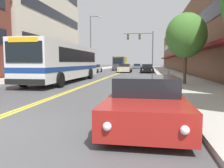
% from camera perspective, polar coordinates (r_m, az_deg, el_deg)
% --- Properties ---
extents(ground_plane, '(240.00, 240.00, 0.00)m').
position_cam_1_polar(ground_plane, '(41.76, 3.30, 3.42)').
color(ground_plane, '#4C4C4F').
extents(sidewalk_left, '(3.90, 106.00, 0.14)m').
position_cam_1_polar(sidewalk_left, '(43.17, -6.60, 3.55)').
color(sidewalk_left, '#B2ADA5').
rests_on(sidewalk_left, ground_plane).
extents(sidewalk_right, '(3.90, 106.00, 0.14)m').
position_cam_1_polar(sidewalk_right, '(41.65, 13.57, 3.36)').
color(sidewalk_right, '#B2ADA5').
rests_on(sidewalk_right, ground_plane).
extents(centre_line, '(0.34, 106.00, 0.01)m').
position_cam_1_polar(centre_line, '(41.76, 3.30, 3.42)').
color(centre_line, yellow).
rests_on(centre_line, ground_plane).
extents(storefront_row_right, '(9.10, 68.00, 9.55)m').
position_cam_1_polar(storefront_row_right, '(42.64, 22.14, 9.47)').
color(storefront_row_right, brown).
rests_on(storefront_row_right, ground_plane).
extents(city_bus, '(2.85, 12.32, 3.08)m').
position_cam_1_polar(city_bus, '(18.86, -12.11, 5.90)').
color(city_bus, silver).
rests_on(city_bus, ground_plane).
extents(car_charcoal_parked_left_near, '(2.07, 4.72, 1.37)m').
position_cam_1_polar(car_charcoal_parked_left_near, '(29.45, -7.86, 3.69)').
color(car_charcoal_parked_left_near, '#232328').
rests_on(car_charcoal_parked_left_near, ground_plane).
extents(car_white_parked_left_far, '(2.07, 4.64, 1.29)m').
position_cam_1_polar(car_white_parked_left_far, '(36.06, -4.73, 4.02)').
color(car_white_parked_left_far, white).
rests_on(car_white_parked_left_far, ground_plane).
extents(car_red_parked_right_foreground, '(2.15, 4.52, 1.24)m').
position_cam_1_polar(car_red_parked_right_foreground, '(6.03, 8.87, -4.41)').
color(car_red_parked_right_foreground, maroon).
rests_on(car_red_parked_right_foreground, ground_plane).
extents(car_black_parked_right_mid, '(2.10, 4.53, 1.37)m').
position_cam_1_polar(car_black_parked_right_mid, '(34.87, 9.19, 3.95)').
color(car_black_parked_right_mid, black).
rests_on(car_black_parked_right_mid, ground_plane).
extents(car_slate_blue_moving_lead, '(2.21, 4.39, 1.27)m').
position_cam_1_polar(car_slate_blue_moving_lead, '(57.58, 6.60, 4.58)').
color(car_slate_blue_moving_lead, '#475675').
rests_on(car_slate_blue_moving_lead, ground_plane).
extents(car_champagne_moving_second, '(2.18, 4.78, 1.39)m').
position_cam_1_polar(car_champagne_moving_second, '(36.03, 3.37, 4.10)').
color(car_champagne_moving_second, beige).
rests_on(car_champagne_moving_second, ground_plane).
extents(box_truck, '(2.58, 6.99, 2.87)m').
position_cam_1_polar(box_truck, '(46.47, 2.16, 5.53)').
color(box_truck, '#38383D').
rests_on(box_truck, ground_plane).
extents(traffic_signal_mast, '(5.42, 0.38, 7.26)m').
position_cam_1_polar(traffic_signal_mast, '(41.00, 8.16, 10.49)').
color(traffic_signal_mast, '#47474C').
rests_on(traffic_signal_mast, ground_plane).
extents(street_lamp_left_far, '(2.02, 0.28, 9.43)m').
position_cam_1_polar(street_lamp_left_far, '(37.91, -5.27, 11.44)').
color(street_lamp_left_far, '#47474C').
rests_on(street_lamp_left_far, ground_plane).
extents(street_tree_right_mid, '(2.76, 2.76, 4.86)m').
position_cam_1_polar(street_tree_right_mid, '(16.17, 18.77, 11.91)').
color(street_tree_right_mid, brown).
rests_on(street_tree_right_mid, sidewalk_right).
extents(fire_hydrant, '(0.35, 0.27, 0.91)m').
position_cam_1_polar(fire_hydrant, '(18.16, 14.33, 2.20)').
color(fire_hydrant, '#B7B7BC').
rests_on(fire_hydrant, sidewalk_right).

